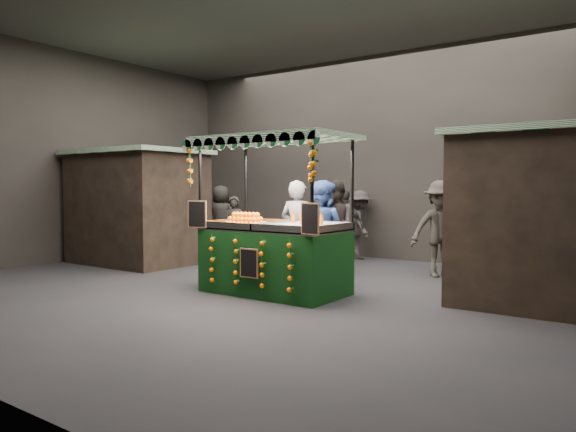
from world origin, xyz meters
The scene contains 15 objects.
ground centered at (0.00, 0.00, 0.00)m, with size 12.00×12.00×0.00m, color black.
market_hall centered at (0.00, 0.00, 3.38)m, with size 12.10×10.10×5.05m.
neighbour_stall_left centered at (-4.40, 1.00, 1.31)m, with size 3.00×2.20×2.60m.
neighbour_stall_right centered at (4.40, 1.50, 1.31)m, with size 3.00×2.20×2.60m.
juice_stall centered at (0.39, -0.11, 0.80)m, with size 2.67×1.57×2.58m.
vendor_grey centered at (0.09, 1.01, 0.94)m, with size 0.73×0.52×1.88m.
vendor_blue centered at (0.62, 1.03, 0.94)m, with size 0.99×0.81×1.88m.
shopper_0 centered at (-2.90, 2.67, 0.77)m, with size 0.65×0.53×1.54m.
shopper_1 centered at (0.06, 2.42, 0.95)m, with size 1.17×1.15×1.90m.
shopper_2 centered at (-0.50, 3.81, 0.85)m, with size 1.00×0.43×1.70m.
shopper_3 centered at (2.03, 3.12, 0.94)m, with size 1.38×1.32×1.88m.
shopper_4 centered at (-4.50, 3.95, 0.90)m, with size 1.00×0.78×1.80m.
shopper_5 centered at (3.80, 2.69, 0.95)m, with size 1.75×1.50×1.90m.
shopper_6 centered at (2.02, 3.90, 0.92)m, with size 0.46×0.69×1.84m.
shopper_7 centered at (-0.53, 4.60, 0.84)m, with size 1.20×1.22×1.68m.
Camera 1 is at (5.73, -7.18, 1.74)m, focal length 33.83 mm.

